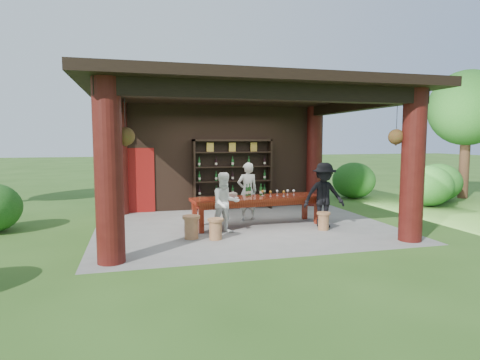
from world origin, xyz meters
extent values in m
plane|color=#2D5119|center=(0.00, 0.00, 0.00)|extent=(90.00, 90.00, 0.00)
cube|color=slate|center=(0.00, 0.00, -0.05)|extent=(7.40, 5.90, 0.10)
cube|color=black|center=(0.00, 2.75, 1.65)|extent=(7.00, 0.18, 3.30)
cube|color=maroon|center=(-2.60, 2.65, 1.00)|extent=(0.95, 0.06, 2.00)
cylinder|color=#380C0A|center=(-3.15, -2.40, 1.65)|extent=(0.50, 0.50, 3.30)
cylinder|color=#380C0A|center=(3.15, -2.40, 1.65)|extent=(0.50, 0.50, 3.30)
cylinder|color=#380C0A|center=(-3.15, 2.55, 1.65)|extent=(0.50, 0.50, 3.30)
cylinder|color=#380C0A|center=(3.15, 2.55, 1.65)|extent=(0.50, 0.50, 3.30)
cube|color=black|center=(0.00, -2.40, 3.15)|extent=(6.70, 0.35, 0.35)
cube|color=black|center=(-3.15, 0.00, 3.15)|extent=(0.30, 5.20, 0.30)
cube|color=black|center=(3.15, 0.00, 3.15)|extent=(0.30, 5.20, 0.30)
cube|color=black|center=(0.00, 0.00, 3.40)|extent=(7.50, 6.00, 0.20)
cylinder|color=black|center=(-2.85, -2.20, 2.62)|extent=(0.01, 0.01, 0.75)
cone|color=black|center=(-2.85, -2.20, 2.17)|extent=(0.32, 0.32, 0.18)
sphere|color=#1E5919|center=(-2.85, -2.20, 2.28)|extent=(0.34, 0.34, 0.34)
cylinder|color=black|center=(2.85, -2.20, 2.62)|extent=(0.01, 0.01, 0.75)
cone|color=black|center=(2.85, -2.20, 2.17)|extent=(0.32, 0.32, 0.18)
sphere|color=#1E5919|center=(2.85, -2.20, 2.28)|extent=(0.34, 0.34, 0.34)
cube|color=#60190D|center=(0.33, -0.07, 0.71)|extent=(3.46, 1.17, 0.08)
cube|color=#60190D|center=(0.33, -0.07, 0.61)|extent=(3.24, 1.00, 0.12)
cube|color=#60190D|center=(-1.21, -0.54, 0.34)|extent=(0.13, 0.13, 0.67)
cube|color=#60190D|center=(1.93, -0.26, 0.34)|extent=(0.13, 0.13, 0.67)
cube|color=#60190D|center=(-1.26, 0.13, 0.34)|extent=(0.13, 0.13, 0.67)
cube|color=#60190D|center=(1.88, 0.41, 0.34)|extent=(0.13, 0.13, 0.67)
cylinder|color=brown|center=(-0.99, -1.23, 0.21)|extent=(0.28, 0.28, 0.42)
cylinder|color=brown|center=(-0.99, -1.23, 0.44)|extent=(0.36, 0.36, 0.06)
cylinder|color=brown|center=(1.77, -0.96, 0.19)|extent=(0.26, 0.26, 0.39)
cylinder|color=brown|center=(1.77, -0.96, 0.41)|extent=(0.33, 0.33, 0.05)
cylinder|color=brown|center=(-1.50, -1.02, 0.23)|extent=(0.31, 0.31, 0.46)
cylinder|color=brown|center=(-1.50, -1.02, 0.49)|extent=(0.40, 0.40, 0.06)
imported|color=silver|center=(0.29, 0.71, 0.80)|extent=(0.60, 0.42, 1.60)
imported|color=white|center=(-0.65, -0.69, 0.73)|extent=(0.77, 0.64, 1.45)
imported|color=black|center=(1.93, -0.65, 0.82)|extent=(1.12, 0.71, 1.64)
cube|color=#BF6672|center=(-0.38, -0.17, 0.82)|extent=(0.27, 0.20, 0.14)
ellipsoid|color=#194C14|center=(6.78, 1.42, 0.58)|extent=(1.60, 1.60, 1.36)
ellipsoid|color=#194C14|center=(5.33, 3.67, 0.58)|extent=(1.60, 1.60, 1.36)
ellipsoid|color=#194C14|center=(7.91, 2.25, 0.58)|extent=(1.60, 1.60, 1.36)
cylinder|color=#3F2819|center=(9.38, 2.65, 1.60)|extent=(0.36, 0.36, 3.20)
sphere|color=#194C14|center=(9.38, 2.65, 3.40)|extent=(2.80, 2.80, 2.80)
camera|label=1|loc=(-2.70, -9.85, 2.22)|focal=30.00mm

